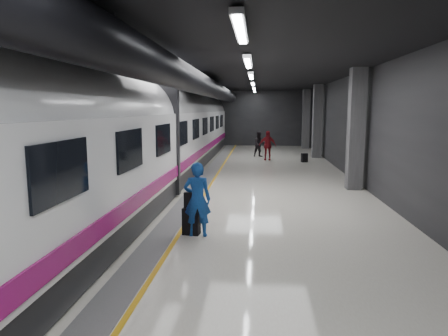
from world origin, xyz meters
name	(u,v)px	position (x,y,z in m)	size (l,w,h in m)	color
ground	(230,198)	(0.00, 0.00, 0.00)	(40.00, 40.00, 0.00)	white
platform_hall	(224,94)	(-0.29, 0.96, 3.54)	(10.02, 40.02, 4.51)	black
train	(135,137)	(-3.25, 0.00, 2.07)	(3.05, 38.00, 4.05)	black
traveler_main	(197,199)	(-0.49, -4.11, 0.89)	(0.65, 0.43, 1.78)	#174DAE
suitcase_main	(191,221)	(-0.65, -4.02, 0.33)	(0.40, 0.25, 0.66)	black
shoulder_bag	(190,200)	(-0.66, -4.05, 0.85)	(0.29, 0.16, 0.39)	black
traveler_far_a	(259,144)	(1.00, 12.04, 0.80)	(0.78, 0.61, 1.61)	black
traveler_far_b	(267,145)	(1.47, 10.45, 0.87)	(1.02, 0.42, 1.74)	maroon
suitcase_far	(304,158)	(3.57, 9.66, 0.25)	(0.35, 0.22, 0.51)	black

